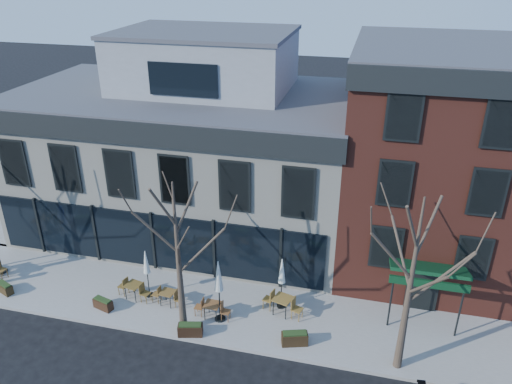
# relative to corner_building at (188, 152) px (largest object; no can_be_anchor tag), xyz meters

# --- Properties ---
(ground) EXTENTS (120.00, 120.00, 0.00)m
(ground) POSITION_rel_corner_building_xyz_m (-0.07, -5.07, -4.72)
(ground) COLOR black
(ground) RESTS_ON ground
(sidewalk_front) EXTENTS (33.50, 4.70, 0.15)m
(sidewalk_front) POSITION_rel_corner_building_xyz_m (3.18, -7.22, -4.65)
(sidewalk_front) COLOR gray
(sidewalk_front) RESTS_ON ground
(sidewalk_side) EXTENTS (4.50, 12.00, 0.15)m
(sidewalk_side) POSITION_rel_corner_building_xyz_m (-11.32, 0.93, -4.65)
(sidewalk_side) COLOR gray
(sidewalk_side) RESTS_ON ground
(corner_building) EXTENTS (18.39, 10.39, 11.10)m
(corner_building) POSITION_rel_corner_building_xyz_m (0.00, 0.00, 0.00)
(corner_building) COLOR beige
(corner_building) RESTS_ON ground
(red_brick_building) EXTENTS (8.20, 11.78, 11.18)m
(red_brick_building) POSITION_rel_corner_building_xyz_m (12.93, -0.09, 0.91)
(red_brick_building) COLOR maroon
(red_brick_building) RESTS_ON ground
(tree_mid) EXTENTS (3.50, 3.55, 7.04)m
(tree_mid) POSITION_rel_corner_building_xyz_m (2.94, -8.97, -0.93)
(tree_mid) COLOR #382B21
(tree_mid) RESTS_ON sidewalk_front
(tree_right) EXTENTS (3.72, 3.77, 7.48)m
(tree_right) POSITION_rel_corner_building_xyz_m (11.94, -8.97, -0.70)
(tree_right) COLOR #382B21
(tree_right) RESTS_ON sidewalk_front
(cafe_set_2) EXTENTS (1.80, 0.84, 0.93)m
(cafe_set_2) POSITION_rel_corner_building_xyz_m (-0.12, -7.50, -4.10)
(cafe_set_2) COLOR brown
(cafe_set_2) RESTS_ON sidewalk_front
(cafe_set_3) EXTENTS (1.61, 0.69, 0.84)m
(cafe_set_3) POSITION_rel_corner_building_xyz_m (1.61, -7.56, -4.14)
(cafe_set_3) COLOR brown
(cafe_set_3) RESTS_ON sidewalk_front
(cafe_set_4) EXTENTS (1.69, 0.69, 0.89)m
(cafe_set_4) POSITION_rel_corner_building_xyz_m (3.91, -7.95, -4.12)
(cafe_set_4) COLOR brown
(cafe_set_4) RESTS_ON sidewalk_front
(cafe_set_5) EXTENTS (2.00, 1.00, 1.02)m
(cafe_set_5) POSITION_rel_corner_building_xyz_m (6.89, -6.94, -4.05)
(cafe_set_5) COLOR brown
(cafe_set_5) RESTS_ON sidewalk_front
(umbrella_2) EXTENTS (0.40, 0.40, 2.48)m
(umbrella_2) POSITION_rel_corner_building_xyz_m (0.49, -7.17, -2.82)
(umbrella_2) COLOR black
(umbrella_2) RESTS_ON sidewalk_front
(umbrella_3) EXTENTS (0.49, 0.49, 3.07)m
(umbrella_3) POSITION_rel_corner_building_xyz_m (4.28, -8.01, -2.41)
(umbrella_3) COLOR black
(umbrella_3) RESTS_ON sidewalk_front
(umbrella_4) EXTENTS (0.42, 0.42, 2.60)m
(umbrella_4) POSITION_rel_corner_building_xyz_m (6.74, -6.48, -2.74)
(umbrella_4) COLOR black
(umbrella_4) RESTS_ON sidewalk_front
(planter_0) EXTENTS (1.00, 0.70, 0.52)m
(planter_0) POSITION_rel_corner_building_xyz_m (-6.36, -8.62, -4.32)
(planter_0) COLOR #2F210F
(planter_0) RESTS_ON sidewalk_front
(planter_1) EXTENTS (1.01, 0.62, 0.53)m
(planter_1) POSITION_rel_corner_building_xyz_m (-1.16, -8.57, -4.31)
(planter_1) COLOR black
(planter_1) RESTS_ON sidewalk_front
(planter_2) EXTENTS (1.12, 0.66, 0.59)m
(planter_2) POSITION_rel_corner_building_xyz_m (3.35, -9.27, -4.28)
(planter_2) COLOR black
(planter_2) RESTS_ON sidewalk_front
(planter_3) EXTENTS (1.17, 0.74, 0.61)m
(planter_3) POSITION_rel_corner_building_xyz_m (7.76, -8.75, -4.27)
(planter_3) COLOR black
(planter_3) RESTS_ON sidewalk_front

